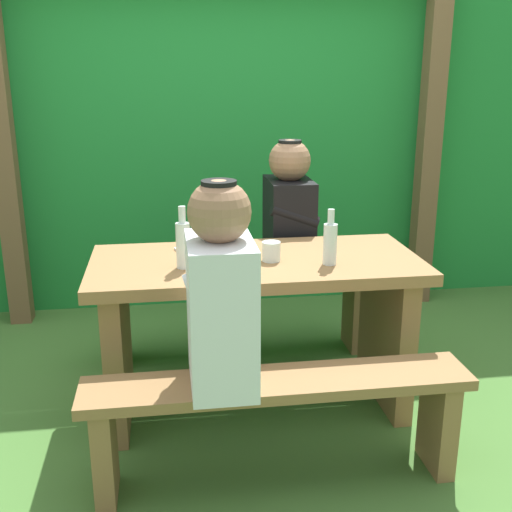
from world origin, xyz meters
TOP-DOWN VIEW (x-y plane):
  - ground_plane at (0.00, 0.00)m, footprint 12.00×12.00m
  - hedge_backdrop at (0.00, 1.85)m, footprint 6.40×0.98m
  - pergola_post_left at (-1.26, 1.20)m, footprint 0.12×0.12m
  - pergola_post_right at (1.26, 1.20)m, footprint 0.12×0.12m
  - picnic_table at (0.00, 0.00)m, footprint 1.40×0.64m
  - bench_near at (0.00, -0.55)m, footprint 1.40×0.24m
  - bench_far at (0.00, 0.55)m, footprint 1.40×0.24m
  - person_white_shirt at (-0.20, -0.54)m, footprint 0.25×0.35m
  - person_black_coat at (0.25, 0.54)m, footprint 0.25×0.35m
  - drinking_glass at (0.06, -0.04)m, footprint 0.08×0.08m
  - bottle_left at (-0.31, -0.08)m, footprint 0.06×0.06m
  - bottle_right at (0.29, -0.12)m, footprint 0.06×0.06m
  - cell_phone at (-0.29, 0.14)m, footprint 0.10×0.15m

SIDE VIEW (x-z plane):
  - ground_plane at x=0.00m, z-range 0.00..0.00m
  - bench_near at x=0.00m, z-range 0.09..0.52m
  - bench_far at x=0.00m, z-range 0.09..0.52m
  - picnic_table at x=0.00m, z-range 0.13..0.83m
  - cell_phone at x=-0.29m, z-range 0.70..0.71m
  - drinking_glass at x=0.06m, z-range 0.70..0.78m
  - person_white_shirt at x=-0.20m, z-range 0.39..1.11m
  - person_black_coat at x=0.25m, z-range 0.39..1.11m
  - bottle_right at x=0.29m, z-range 0.68..0.91m
  - bottle_left at x=-0.31m, z-range 0.68..0.93m
  - pergola_post_left at x=-1.26m, z-range 0.00..1.96m
  - pergola_post_right at x=1.26m, z-range 0.00..1.96m
  - hedge_backdrop at x=0.00m, z-range 0.00..2.14m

